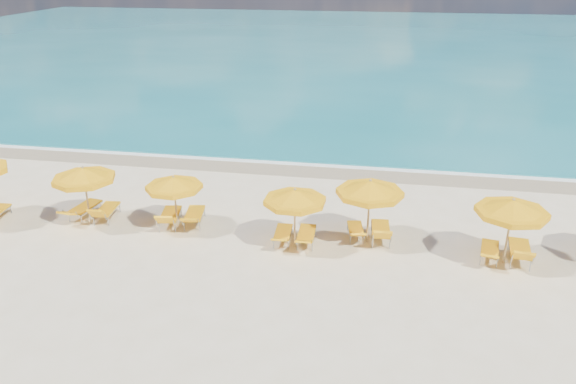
# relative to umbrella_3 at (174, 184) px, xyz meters

# --- Properties ---
(ground_plane) EXTENTS (120.00, 120.00, 0.00)m
(ground_plane) POSITION_rel_umbrella_3_xyz_m (3.98, -0.13, -1.81)
(ground_plane) COLOR beige
(ocean) EXTENTS (120.00, 80.00, 0.30)m
(ocean) POSITION_rel_umbrella_3_xyz_m (3.98, 47.87, -1.81)
(ocean) COLOR #146B74
(ocean) RESTS_ON ground
(wet_sand_band) EXTENTS (120.00, 2.60, 0.01)m
(wet_sand_band) POSITION_rel_umbrella_3_xyz_m (3.98, 7.27, -1.81)
(wet_sand_band) COLOR tan
(wet_sand_band) RESTS_ON ground
(foam_line) EXTENTS (120.00, 1.20, 0.03)m
(foam_line) POSITION_rel_umbrella_3_xyz_m (3.98, 8.07, -1.81)
(foam_line) COLOR white
(foam_line) RESTS_ON ground
(whitecap_near) EXTENTS (14.00, 0.36, 0.05)m
(whitecap_near) POSITION_rel_umbrella_3_xyz_m (-2.02, 16.87, -1.81)
(whitecap_near) COLOR white
(whitecap_near) RESTS_ON ground
(whitecap_far) EXTENTS (18.00, 0.30, 0.05)m
(whitecap_far) POSITION_rel_umbrella_3_xyz_m (11.98, 23.87, -1.81)
(whitecap_far) COLOR white
(whitecap_far) RESTS_ON ground
(umbrella_2) EXTENTS (2.42, 2.42, 2.35)m
(umbrella_2) POSITION_rel_umbrella_3_xyz_m (-3.41, -0.22, 0.19)
(umbrella_2) COLOR tan
(umbrella_2) RESTS_ON ground
(umbrella_3) EXTENTS (2.65, 2.65, 2.13)m
(umbrella_3) POSITION_rel_umbrella_3_xyz_m (0.00, 0.00, 0.00)
(umbrella_3) COLOR tan
(umbrella_3) RESTS_ON ground
(umbrella_4) EXTENTS (2.91, 2.91, 2.22)m
(umbrella_4) POSITION_rel_umbrella_3_xyz_m (4.57, -0.64, 0.08)
(umbrella_4) COLOR tan
(umbrella_4) RESTS_ON ground
(umbrella_5) EXTENTS (2.40, 2.40, 2.41)m
(umbrella_5) POSITION_rel_umbrella_3_xyz_m (7.07, 0.18, 0.24)
(umbrella_5) COLOR tan
(umbrella_5) RESTS_ON ground
(umbrella_6) EXTENTS (2.70, 2.70, 2.37)m
(umbrella_6) POSITION_rel_umbrella_3_xyz_m (11.63, -0.57, 0.20)
(umbrella_6) COLOR tan
(umbrella_6) RESTS_ON ground
(lounger_2_left) EXTENTS (0.91, 2.04, 0.71)m
(lounger_2_left) POSITION_rel_umbrella_3_xyz_m (-3.94, 0.34, -1.59)
(lounger_2_left) COLOR #A5A8AD
(lounger_2_left) RESTS_ON ground
(lounger_2_right) EXTENTS (0.80, 1.88, 0.90)m
(lounger_2_right) POSITION_rel_umbrella_3_xyz_m (-2.98, 0.26, -1.58)
(lounger_2_right) COLOR #A5A8AD
(lounger_2_right) RESTS_ON ground
(lounger_3_left) EXTENTS (0.99, 2.04, 0.92)m
(lounger_3_left) POSITION_rel_umbrella_3_xyz_m (-0.36, 0.20, -1.57)
(lounger_3_left) COLOR #A5A8AD
(lounger_3_left) RESTS_ON ground
(lounger_3_right) EXTENTS (0.96, 2.05, 0.80)m
(lounger_3_right) POSITION_rel_umbrella_3_xyz_m (0.52, 0.44, -1.58)
(lounger_3_right) COLOR #A5A8AD
(lounger_3_right) RESTS_ON ground
(lounger_4_left) EXTENTS (0.67, 1.80, 0.68)m
(lounger_4_left) POSITION_rel_umbrella_3_xyz_m (4.11, -0.40, -1.61)
(lounger_4_left) COLOR #A5A8AD
(lounger_4_left) RESTS_ON ground
(lounger_4_right) EXTENTS (0.66, 1.87, 0.67)m
(lounger_4_right) POSITION_rel_umbrella_3_xyz_m (4.94, -0.33, -1.60)
(lounger_4_right) COLOR #A5A8AD
(lounger_4_right) RESTS_ON ground
(lounger_5_left) EXTENTS (0.79, 1.70, 0.67)m
(lounger_5_left) POSITION_rel_umbrella_3_xyz_m (6.64, 0.41, -1.62)
(lounger_5_left) COLOR #A5A8AD
(lounger_5_left) RESTS_ON ground
(lounger_5_right) EXTENTS (0.79, 1.98, 0.94)m
(lounger_5_right) POSITION_rel_umbrella_3_xyz_m (7.54, 0.35, -1.57)
(lounger_5_right) COLOR #A5A8AD
(lounger_5_right) RESTS_ON ground
(lounger_6_left) EXTENTS (0.88, 1.85, 0.72)m
(lounger_6_left) POSITION_rel_umbrella_3_xyz_m (11.18, -0.38, -1.60)
(lounger_6_left) COLOR #A5A8AD
(lounger_6_left) RESTS_ON ground
(lounger_6_right) EXTENTS (0.90, 2.04, 0.95)m
(lounger_6_right) POSITION_rel_umbrella_3_xyz_m (12.15, -0.34, -1.56)
(lounger_6_right) COLOR #A5A8AD
(lounger_6_right) RESTS_ON ground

